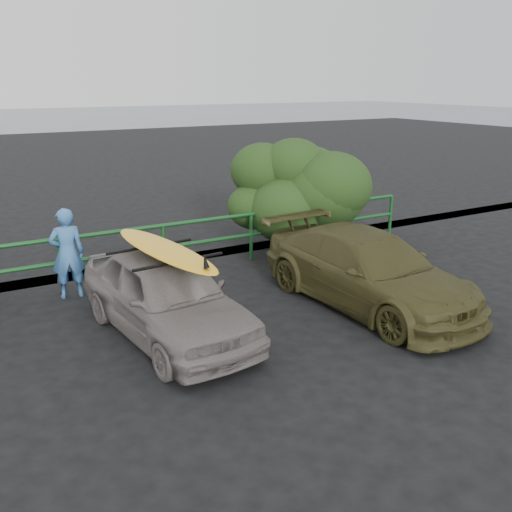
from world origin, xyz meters
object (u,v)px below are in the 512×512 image
at_px(surfboard, 164,249).
at_px(sedan, 166,296).
at_px(guardrail, 115,256).
at_px(man, 67,253).
at_px(olive_vehicle, 368,270).

bearing_deg(surfboard, sedan, 0.00).
bearing_deg(guardrail, sedan, -90.48).
relative_size(man, surfboard, 0.56).
relative_size(olive_vehicle, surfboard, 1.50).
bearing_deg(sedan, surfboard, 0.00).
xyz_separation_m(sedan, man, (-0.91, 2.39, 0.18)).
bearing_deg(guardrail, olive_vehicle, -43.88).
bearing_deg(sedan, man, 105.33).
distance_m(olive_vehicle, surfboard, 3.57).
bearing_deg(surfboard, olive_vehicle, -14.58).
height_order(sedan, surfboard, surfboard).
relative_size(guardrail, sedan, 3.73).
distance_m(olive_vehicle, man, 5.26).
xyz_separation_m(man, surfboard, (0.91, -2.39, 0.55)).
xyz_separation_m(olive_vehicle, surfboard, (-3.45, 0.56, 0.74)).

